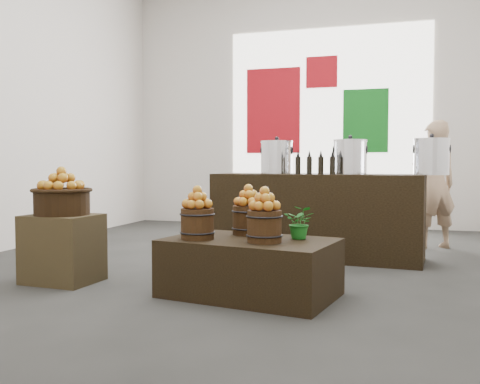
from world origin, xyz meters
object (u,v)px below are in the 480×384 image
(stock_pot_left, at_px, (277,158))
(stock_pot_right, at_px, (431,158))
(wicker_basket, at_px, (62,203))
(stock_pot_center, at_px, (350,158))
(display_table, at_px, (250,268))
(counter, at_px, (317,216))
(crate, at_px, (63,248))
(shopper, at_px, (434,185))

(stock_pot_left, bearing_deg, stock_pot_right, -4.32)
(wicker_basket, distance_m, stock_pot_right, 3.57)
(stock_pot_left, distance_m, stock_pot_center, 0.81)
(display_table, distance_m, counter, 1.87)
(stock_pot_center, xyz_separation_m, stock_pot_right, (0.81, -0.06, 0.00))
(stock_pot_left, bearing_deg, crate, -128.02)
(display_table, distance_m, shopper, 3.30)
(crate, relative_size, display_table, 0.46)
(stock_pot_right, bearing_deg, counter, 175.68)
(counter, relative_size, stock_pot_left, 6.47)
(display_table, bearing_deg, counter, 92.60)
(display_table, height_order, stock_pot_right, stock_pot_right)
(display_table, distance_m, stock_pot_center, 2.09)
(wicker_basket, height_order, stock_pot_center, stock_pot_center)
(display_table, relative_size, stock_pot_center, 3.71)
(crate, height_order, stock_pot_right, stock_pot_right)
(display_table, xyz_separation_m, counter, (0.24, 1.84, 0.24))
(crate, xyz_separation_m, wicker_basket, (0.00, 0.00, 0.40))
(crate, distance_m, display_table, 1.68)
(crate, height_order, display_table, crate)
(crate, relative_size, counter, 0.26)
(stock_pot_center, bearing_deg, wicker_basket, -141.46)
(stock_pot_left, xyz_separation_m, stock_pot_right, (1.62, -0.12, 0.00))
(crate, xyz_separation_m, stock_pot_left, (1.46, 1.87, 0.79))
(counter, height_order, stock_pot_left, stock_pot_left)
(stock_pot_right, bearing_deg, stock_pot_center, 175.68)
(crate, bearing_deg, counter, 43.76)
(stock_pot_right, relative_size, shopper, 0.22)
(stock_pot_left, distance_m, shopper, 2.02)
(stock_pot_left, distance_m, stock_pot_right, 1.62)
(crate, xyz_separation_m, stock_pot_center, (2.27, 1.81, 0.79))
(wicker_basket, distance_m, stock_pot_left, 2.41)
(wicker_basket, relative_size, counter, 0.21)
(crate, distance_m, counter, 2.66)
(stock_pot_center, bearing_deg, counter, 175.68)
(wicker_basket, relative_size, stock_pot_left, 1.36)
(wicker_basket, height_order, shopper, shopper)
(crate, distance_m, wicker_basket, 0.40)
(stock_pot_right, bearing_deg, display_table, -128.73)
(wicker_basket, height_order, stock_pot_right, stock_pot_right)
(stock_pot_center, relative_size, shopper, 0.22)
(stock_pot_right, bearing_deg, crate, -150.42)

